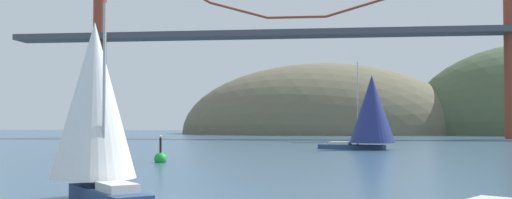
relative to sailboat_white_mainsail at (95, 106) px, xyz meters
The scene contains 5 objects.
headland_center 133.62m from the sailboat_white_mainsail, 85.97° to the left, with size 77.02×44.00×37.77m, color #6B664C.
suspension_bridge 94.96m from the sailboat_white_mainsail, 87.30° to the left, with size 119.60×6.00×45.18m.
sailboat_white_mainsail is the anchor object (origin of this frame).
sailboat_navy_sail 50.93m from the sailboat_white_mainsail, 71.71° to the left, with size 10.31×7.11×10.98m.
channel_buoy 24.53m from the sailboat_white_mainsail, 99.14° to the left, with size 1.10×1.10×2.64m.
Camera 1 is at (6.26, -24.13, 3.71)m, focal length 41.24 mm.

